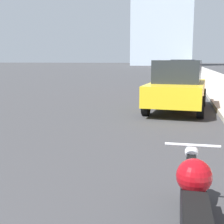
% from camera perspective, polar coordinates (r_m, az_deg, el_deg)
% --- Properties ---
extents(sidewalk, '(3.45, 240.00, 0.15)m').
position_cam_1_polar(sidewalk, '(39.65, 16.95, 6.64)').
color(sidewalk, '#B2ADA3').
rests_on(sidewalk, ground_plane).
extents(motorcycle, '(0.62, 2.68, 0.82)m').
position_cam_1_polar(motorcycle, '(3.03, 14.80, -17.20)').
color(motorcycle, black).
rests_on(motorcycle, ground_plane).
extents(parked_car_yellow, '(2.15, 4.33, 1.75)m').
position_cam_1_polar(parked_car_yellow, '(11.07, 11.88, 4.69)').
color(parked_car_yellow, gold).
rests_on(parked_car_yellow, ground_plane).
extents(parked_car_blue, '(2.20, 4.18, 1.79)m').
position_cam_1_polar(parked_car_blue, '(22.36, 12.88, 7.01)').
color(parked_car_blue, '#1E3899').
rests_on(parked_car_blue, ground_plane).
extents(parked_car_green, '(2.01, 4.47, 1.77)m').
position_cam_1_polar(parked_car_green, '(34.96, 12.49, 7.83)').
color(parked_car_green, '#1E6B33').
rests_on(parked_car_green, ground_plane).
extents(parked_car_silver, '(1.87, 4.19, 1.62)m').
position_cam_1_polar(parked_car_silver, '(46.24, 12.64, 8.09)').
color(parked_car_silver, '#BCBCC1').
rests_on(parked_car_silver, ground_plane).
extents(parked_car_black, '(1.90, 4.31, 1.79)m').
position_cam_1_polar(parked_car_black, '(57.03, 12.72, 8.36)').
color(parked_car_black, black).
rests_on(parked_car_black, ground_plane).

